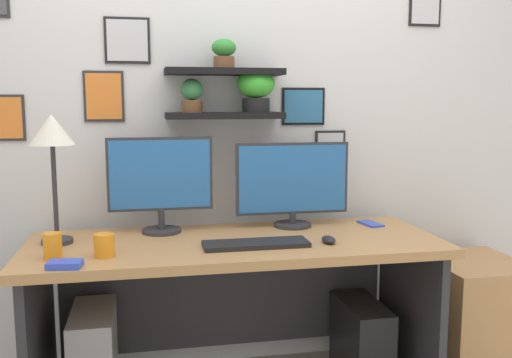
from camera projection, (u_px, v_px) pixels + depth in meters
name	position (u px, v px, depth m)	size (l,w,h in m)	color
back_wall_assembly	(221.00, 100.00, 2.77)	(4.40, 0.24, 2.70)	silver
desk	(234.00, 281.00, 2.52)	(1.78, 0.68, 0.75)	tan
monitor_left	(160.00, 181.00, 2.55)	(0.48, 0.18, 0.44)	#2D2D33
monitor_right	(292.00, 183.00, 2.68)	(0.55, 0.18, 0.40)	#2D2D33
keyboard	(256.00, 244.00, 2.33)	(0.44, 0.14, 0.02)	black
computer_mouse	(329.00, 240.00, 2.38)	(0.06, 0.09, 0.03)	black
desk_lamp	(52.00, 140.00, 2.32)	(0.18, 0.18, 0.55)	#2D2D33
cell_phone	(370.00, 224.00, 2.74)	(0.07, 0.14, 0.01)	blue
coffee_mug	(104.00, 245.00, 2.17)	(0.08, 0.08, 0.09)	orange
pen_cup	(53.00, 246.00, 2.14)	(0.07, 0.07, 0.10)	orange
scissors_tray	(65.00, 264.00, 2.03)	(0.12, 0.08, 0.02)	blue
drawer_cabinet	(473.00, 314.00, 2.83)	(0.44, 0.50, 0.56)	tan
computer_tower_right	(361.00, 343.00, 2.67)	(0.18, 0.40, 0.40)	black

